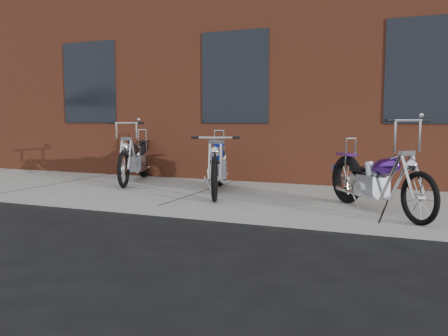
% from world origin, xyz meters
% --- Properties ---
extents(ground, '(120.00, 120.00, 0.00)m').
position_xyz_m(ground, '(0.00, 0.00, 0.00)').
color(ground, black).
rests_on(ground, ground).
extents(sidewalk, '(22.00, 3.00, 0.15)m').
position_xyz_m(sidewalk, '(0.00, 1.50, 0.07)').
color(sidewalk, gray).
rests_on(sidewalk, ground).
extents(building_brick, '(22.00, 10.00, 8.00)m').
position_xyz_m(building_brick, '(0.00, 8.00, 4.00)').
color(building_brick, brown).
rests_on(building_brick, ground).
extents(chopper_purple, '(1.50, 1.75, 1.23)m').
position_xyz_m(chopper_purple, '(2.90, 0.71, 0.55)').
color(chopper_purple, black).
rests_on(chopper_purple, sidewalk).
extents(chopper_blue, '(0.96, 2.25, 1.03)m').
position_xyz_m(chopper_blue, '(0.30, 1.45, 0.58)').
color(chopper_blue, black).
rests_on(chopper_blue, sidewalk).
extents(chopper_third, '(0.92, 2.23, 1.18)m').
position_xyz_m(chopper_third, '(-1.76, 2.12, 0.57)').
color(chopper_third, black).
rests_on(chopper_third, sidewalk).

